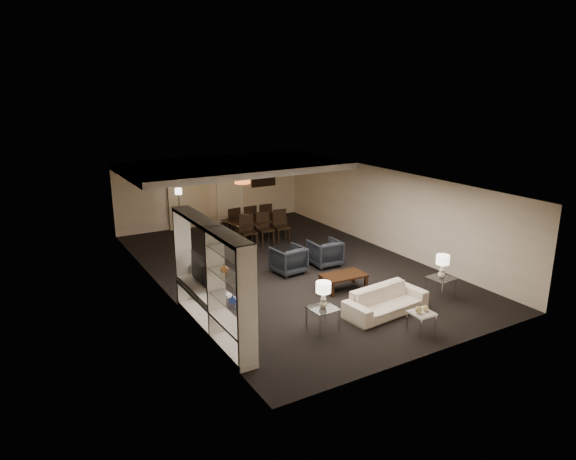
# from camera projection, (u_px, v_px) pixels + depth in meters

# --- Properties ---
(floor) EXTENTS (11.00, 11.00, 0.00)m
(floor) POSITION_uv_depth(u_px,v_px,m) (288.00, 268.00, 14.38)
(floor) COLOR black
(floor) RESTS_ON ground
(ceiling) EXTENTS (7.00, 11.00, 0.02)m
(ceiling) POSITION_uv_depth(u_px,v_px,m) (288.00, 180.00, 13.69)
(ceiling) COLOR silver
(ceiling) RESTS_ON ground
(wall_back) EXTENTS (7.00, 0.02, 2.50)m
(wall_back) POSITION_uv_depth(u_px,v_px,m) (212.00, 190.00, 18.60)
(wall_back) COLOR beige
(wall_back) RESTS_ON ground
(wall_front) EXTENTS (7.00, 0.02, 2.50)m
(wall_front) POSITION_uv_depth(u_px,v_px,m) (438.00, 293.00, 9.47)
(wall_front) COLOR beige
(wall_front) RESTS_ON ground
(wall_left) EXTENTS (0.02, 11.00, 2.50)m
(wall_left) POSITION_uv_depth(u_px,v_px,m) (163.00, 244.00, 12.34)
(wall_left) COLOR beige
(wall_left) RESTS_ON ground
(wall_right) EXTENTS (0.02, 11.00, 2.50)m
(wall_right) POSITION_uv_depth(u_px,v_px,m) (386.00, 210.00, 15.73)
(wall_right) COLOR beige
(wall_right) RESTS_ON ground
(ceiling_soffit) EXTENTS (7.00, 4.00, 0.20)m
(ceiling_soffit) POSITION_uv_depth(u_px,v_px,m) (234.00, 166.00, 16.63)
(ceiling_soffit) COLOR silver
(ceiling_soffit) RESTS_ON ceiling
(curtains) EXTENTS (1.50, 0.12, 2.40)m
(curtains) POSITION_uv_depth(u_px,v_px,m) (189.00, 195.00, 18.12)
(curtains) COLOR beige
(curtains) RESTS_ON wall_back
(door) EXTENTS (0.90, 0.05, 2.10)m
(door) POSITION_uv_depth(u_px,v_px,m) (230.00, 194.00, 18.97)
(door) COLOR silver
(door) RESTS_ON wall_back
(painting) EXTENTS (0.95, 0.04, 0.65)m
(painting) POSITION_uv_depth(u_px,v_px,m) (263.00, 177.00, 19.51)
(painting) COLOR #142D38
(painting) RESTS_ON wall_back
(media_unit) EXTENTS (0.38, 3.40, 2.35)m
(media_unit) POSITION_uv_depth(u_px,v_px,m) (211.00, 280.00, 10.29)
(media_unit) COLOR white
(media_unit) RESTS_ON wall_left
(pendant_light) EXTENTS (0.52, 0.52, 0.24)m
(pendant_light) POSITION_uv_depth(u_px,v_px,m) (242.00, 180.00, 16.91)
(pendant_light) COLOR #D8591E
(pendant_light) RESTS_ON ceiling_soffit
(sofa) EXTENTS (2.07, 0.97, 0.58)m
(sofa) POSITION_uv_depth(u_px,v_px,m) (386.00, 301.00, 11.46)
(sofa) COLOR beige
(sofa) RESTS_ON floor
(coffee_table) EXTENTS (1.13, 0.69, 0.39)m
(coffee_table) POSITION_uv_depth(u_px,v_px,m) (343.00, 282.00, 12.81)
(coffee_table) COLOR black
(coffee_table) RESTS_ON floor
(armchair_left) EXTENTS (0.87, 0.89, 0.74)m
(armchair_left) POSITION_uv_depth(u_px,v_px,m) (288.00, 260.00, 13.89)
(armchair_left) COLOR black
(armchair_left) RESTS_ON floor
(armchair_right) EXTENTS (0.83, 0.85, 0.74)m
(armchair_right) POSITION_uv_depth(u_px,v_px,m) (325.00, 253.00, 14.47)
(armchair_right) COLOR black
(armchair_right) RESTS_ON floor
(side_table_left) EXTENTS (0.57, 0.57, 0.51)m
(side_table_left) POSITION_uv_depth(u_px,v_px,m) (323.00, 319.00, 10.65)
(side_table_left) COLOR silver
(side_table_left) RESTS_ON floor
(side_table_right) EXTENTS (0.60, 0.60, 0.51)m
(side_table_right) POSITION_uv_depth(u_px,v_px,m) (440.00, 288.00, 12.29)
(side_table_right) COLOR silver
(side_table_right) RESTS_ON floor
(table_lamp_left) EXTENTS (0.32, 0.32, 0.57)m
(table_lamp_left) POSITION_uv_depth(u_px,v_px,m) (323.00, 295.00, 10.50)
(table_lamp_left) COLOR beige
(table_lamp_left) RESTS_ON side_table_left
(table_lamp_right) EXTENTS (0.34, 0.34, 0.57)m
(table_lamp_right) POSITION_uv_depth(u_px,v_px,m) (442.00, 266.00, 12.15)
(table_lamp_right) COLOR beige
(table_lamp_right) RESTS_ON side_table_right
(marble_table) EXTENTS (0.47, 0.47, 0.46)m
(marble_table) POSITION_uv_depth(u_px,v_px,m) (421.00, 322.00, 10.56)
(marble_table) COLOR white
(marble_table) RESTS_ON floor
(gold_gourd_a) EXTENTS (0.15, 0.15, 0.15)m
(gold_gourd_a) POSITION_uv_depth(u_px,v_px,m) (419.00, 310.00, 10.43)
(gold_gourd_a) COLOR tan
(gold_gourd_a) RESTS_ON marble_table
(gold_gourd_b) EXTENTS (0.13, 0.13, 0.13)m
(gold_gourd_b) POSITION_uv_depth(u_px,v_px,m) (426.00, 308.00, 10.53)
(gold_gourd_b) COLOR tan
(gold_gourd_b) RESTS_ON marble_table
(television) EXTENTS (1.10, 0.14, 0.64)m
(television) POSITION_uv_depth(u_px,v_px,m) (197.00, 271.00, 11.08)
(television) COLOR black
(television) RESTS_ON media_unit
(vase_blue) EXTENTS (0.17, 0.17, 0.18)m
(vase_blue) POSITION_uv_depth(u_px,v_px,m) (233.00, 299.00, 9.43)
(vase_blue) COLOR #23399A
(vase_blue) RESTS_ON media_unit
(vase_amber) EXTENTS (0.16, 0.16, 0.17)m
(vase_amber) POSITION_uv_depth(u_px,v_px,m) (224.00, 268.00, 9.59)
(vase_amber) COLOR #BC773E
(vase_amber) RESTS_ON media_unit
(floor_speaker) EXTENTS (0.13, 0.13, 0.98)m
(floor_speaker) POSITION_uv_depth(u_px,v_px,m) (195.00, 284.00, 11.87)
(floor_speaker) COLOR black
(floor_speaker) RESTS_ON floor
(dining_table) EXTENTS (2.11, 1.34, 0.70)m
(dining_table) POSITION_uv_depth(u_px,v_px,m) (256.00, 229.00, 16.90)
(dining_table) COLOR black
(dining_table) RESTS_ON floor
(chair_nl) EXTENTS (0.53, 0.53, 1.04)m
(chair_nl) POSITION_uv_depth(u_px,v_px,m) (248.00, 232.00, 16.02)
(chair_nl) COLOR black
(chair_nl) RESTS_ON floor
(chair_nm) EXTENTS (0.51, 0.51, 1.04)m
(chair_nm) POSITION_uv_depth(u_px,v_px,m) (265.00, 229.00, 16.31)
(chair_nm) COLOR black
(chair_nm) RESTS_ON floor
(chair_nr) EXTENTS (0.54, 0.54, 1.04)m
(chair_nr) POSITION_uv_depth(u_px,v_px,m) (282.00, 226.00, 16.60)
(chair_nr) COLOR black
(chair_nr) RESTS_ON floor
(chair_fl) EXTENTS (0.54, 0.54, 1.04)m
(chair_fl) POSITION_uv_depth(u_px,v_px,m) (231.00, 222.00, 17.10)
(chair_fl) COLOR black
(chair_fl) RESTS_ON floor
(chair_fm) EXTENTS (0.51, 0.51, 1.04)m
(chair_fm) POSITION_uv_depth(u_px,v_px,m) (248.00, 220.00, 17.39)
(chair_fm) COLOR black
(chair_fm) RESTS_ON floor
(chair_fr) EXTENTS (0.50, 0.50, 1.04)m
(chair_fr) POSITION_uv_depth(u_px,v_px,m) (263.00, 218.00, 17.68)
(chair_fr) COLOR black
(chair_fr) RESTS_ON floor
(floor_lamp) EXTENTS (0.27, 0.27, 1.58)m
(floor_lamp) POSITION_uv_depth(u_px,v_px,m) (180.00, 211.00, 17.52)
(floor_lamp) COLOR black
(floor_lamp) RESTS_ON floor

